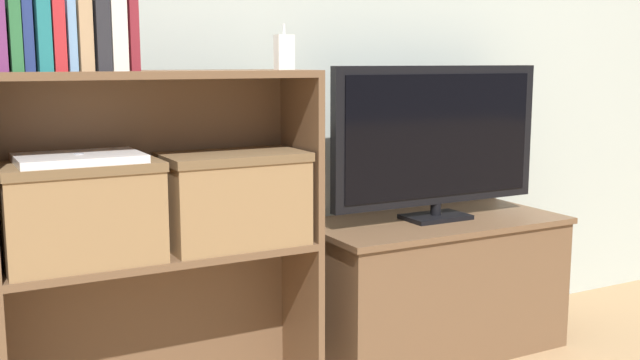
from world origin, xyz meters
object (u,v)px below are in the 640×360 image
(book_charcoal, at_px, (97,34))
(book_maroon, at_px, (128,21))
(book_forest, at_px, (12,33))
(storage_basket_left, at_px, (82,209))
(book_ivory, at_px, (113,22))
(book_navy, at_px, (24,18))
(book_crimson, at_px, (55,35))
(tv, at_px, (438,138))
(laptop, at_px, (79,158))
(book_teal, at_px, (40,28))
(baby_monitor, at_px, (284,52))
(storage_basket_right, at_px, (234,195))
(book_skyblue, at_px, (68,35))
(tv_stand, at_px, (434,284))
(book_tan, at_px, (80,24))

(book_charcoal, height_order, book_maroon, book_maroon)
(book_forest, height_order, storage_basket_left, book_forest)
(book_forest, xyz_separation_m, book_ivory, (0.23, -0.00, 0.03))
(book_navy, xyz_separation_m, book_crimson, (0.07, -0.00, -0.04))
(tv, bearing_deg, book_maroon, -174.41)
(book_crimson, distance_m, laptop, 0.30)
(book_charcoal, relative_size, book_ivory, 0.76)
(laptop, bearing_deg, book_teal, -169.38)
(book_maroon, distance_m, baby_monitor, 0.45)
(book_teal, bearing_deg, book_crimson, -0.00)
(book_navy, distance_m, storage_basket_right, 0.70)
(book_crimson, distance_m, book_skyblue, 0.03)
(book_skyblue, height_order, storage_basket_left, book_skyblue)
(book_teal, xyz_separation_m, book_maroon, (0.21, 0.00, 0.02))
(tv, xyz_separation_m, book_teal, (-1.26, -0.10, 0.33))
(tv_stand, xyz_separation_m, book_forest, (-1.32, -0.10, 0.83))
(book_tan, distance_m, storage_basket_left, 0.46)
(book_teal, relative_size, book_skyblue, 1.18)
(book_charcoal, relative_size, storage_basket_right, 0.47)
(book_charcoal, xyz_separation_m, laptop, (-0.06, 0.01, -0.31))
(tv_stand, xyz_separation_m, baby_monitor, (-0.60, -0.07, 0.79))
(book_skyblue, bearing_deg, book_teal, 180.00)
(book_tan, relative_size, storage_basket_right, 0.58)
(book_forest, xyz_separation_m, book_skyblue, (0.13, -0.00, -0.00))
(book_ivory, xyz_separation_m, storage_basket_right, (0.32, 0.01, -0.46))
(book_skyblue, bearing_deg, tv, 4.91)
(book_maroon, xyz_separation_m, laptop, (-0.13, 0.01, -0.34))
(book_skyblue, bearing_deg, laptop, 46.71)
(book_tan, xyz_separation_m, storage_basket_left, (-0.02, 0.01, -0.46))
(book_tan, distance_m, baby_monitor, 0.57)
(book_charcoal, bearing_deg, tv, 5.21)
(book_skyblue, relative_size, book_charcoal, 0.95)
(book_skyblue, distance_m, book_maroon, 0.15)
(storage_basket_left, bearing_deg, book_maroon, -6.33)
(book_forest, relative_size, book_skyblue, 1.04)
(book_forest, bearing_deg, book_teal, -0.00)
(book_skyblue, relative_size, storage_basket_right, 0.44)
(book_navy, bearing_deg, book_forest, 180.00)
(storage_basket_left, bearing_deg, book_skyblue, -133.29)
(tv, relative_size, book_navy, 3.22)
(book_navy, distance_m, book_tan, 0.13)
(book_crimson, xyz_separation_m, laptop, (0.04, 0.01, -0.30))
(book_forest, bearing_deg, book_ivory, -0.00)
(tv_stand, distance_m, book_navy, 1.56)
(tv, xyz_separation_m, book_forest, (-1.32, -0.10, 0.32))
(storage_basket_left, bearing_deg, book_forest, -174.02)
(tv_stand, bearing_deg, storage_basket_left, -175.66)
(tv, xyz_separation_m, book_charcoal, (-1.12, -0.10, 0.32))
(baby_monitor, bearing_deg, book_navy, -177.54)
(book_crimson, height_order, book_ivory, book_ivory)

